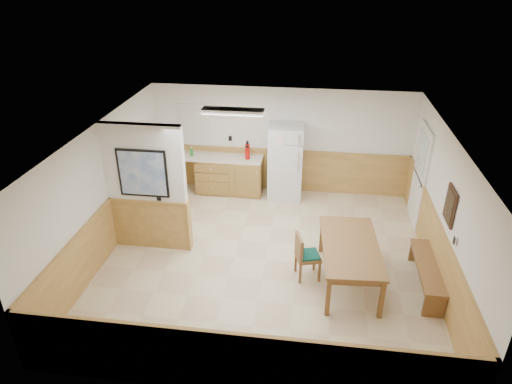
# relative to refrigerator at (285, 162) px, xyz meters

# --- Properties ---
(ground) EXTENTS (6.00, 6.00, 0.00)m
(ground) POSITION_rel_refrigerator_xyz_m (-0.13, -2.63, -0.88)
(ground) COLOR beige
(ground) RESTS_ON ground
(ceiling) EXTENTS (6.00, 6.00, 0.02)m
(ceiling) POSITION_rel_refrigerator_xyz_m (-0.13, -2.63, 1.62)
(ceiling) COLOR white
(ceiling) RESTS_ON back_wall
(back_wall) EXTENTS (6.00, 0.02, 2.50)m
(back_wall) POSITION_rel_refrigerator_xyz_m (-0.13, 0.37, 0.37)
(back_wall) COLOR white
(back_wall) RESTS_ON ground
(right_wall) EXTENTS (0.02, 6.00, 2.50)m
(right_wall) POSITION_rel_refrigerator_xyz_m (2.87, -2.63, 0.37)
(right_wall) COLOR white
(right_wall) RESTS_ON ground
(left_wall) EXTENTS (0.02, 6.00, 2.50)m
(left_wall) POSITION_rel_refrigerator_xyz_m (-3.13, -2.63, 0.37)
(left_wall) COLOR white
(left_wall) RESTS_ON ground
(wainscot_back) EXTENTS (6.00, 0.04, 1.00)m
(wainscot_back) POSITION_rel_refrigerator_xyz_m (-0.13, 0.35, -0.38)
(wainscot_back) COLOR tan
(wainscot_back) RESTS_ON ground
(wainscot_right) EXTENTS (0.04, 6.00, 1.00)m
(wainscot_right) POSITION_rel_refrigerator_xyz_m (2.85, -2.63, -0.38)
(wainscot_right) COLOR tan
(wainscot_right) RESTS_ON ground
(wainscot_left) EXTENTS (0.04, 6.00, 1.00)m
(wainscot_left) POSITION_rel_refrigerator_xyz_m (-3.11, -2.63, -0.38)
(wainscot_left) COLOR tan
(wainscot_left) RESTS_ON ground
(partition_wall) EXTENTS (1.50, 0.20, 2.50)m
(partition_wall) POSITION_rel_refrigerator_xyz_m (-2.38, -2.43, 0.36)
(partition_wall) COLOR white
(partition_wall) RESTS_ON ground
(kitchen_counter) EXTENTS (2.20, 0.61, 1.00)m
(kitchen_counter) POSITION_rel_refrigerator_xyz_m (-1.34, 0.05, -0.42)
(kitchen_counter) COLOR #AA803C
(kitchen_counter) RESTS_ON ground
(exterior_door) EXTENTS (0.07, 1.02, 2.15)m
(exterior_door) POSITION_rel_refrigerator_xyz_m (2.83, -0.73, 0.18)
(exterior_door) COLOR white
(exterior_door) RESTS_ON ground
(kitchen_window) EXTENTS (0.80, 0.04, 1.00)m
(kitchen_window) POSITION_rel_refrigerator_xyz_m (-2.23, 0.35, 0.67)
(kitchen_window) COLOR white
(kitchen_window) RESTS_ON back_wall
(wall_painting) EXTENTS (0.04, 0.50, 0.60)m
(wall_painting) POSITION_rel_refrigerator_xyz_m (2.83, -2.93, 0.67)
(wall_painting) COLOR #362315
(wall_painting) RESTS_ON right_wall
(fluorescent_fixture) EXTENTS (1.20, 0.30, 0.09)m
(fluorescent_fixture) POSITION_rel_refrigerator_xyz_m (-0.93, -1.33, 1.57)
(fluorescent_fixture) COLOR white
(fluorescent_fixture) RESTS_ON ceiling
(refrigerator) EXTENTS (0.81, 0.74, 1.75)m
(refrigerator) POSITION_rel_refrigerator_xyz_m (0.00, 0.00, 0.00)
(refrigerator) COLOR silver
(refrigerator) RESTS_ON ground
(dining_table) EXTENTS (1.06, 1.94, 0.75)m
(dining_table) POSITION_rel_refrigerator_xyz_m (1.35, -3.05, -0.22)
(dining_table) COLOR brown
(dining_table) RESTS_ON ground
(dining_bench) EXTENTS (0.38, 1.61, 0.45)m
(dining_bench) POSITION_rel_refrigerator_xyz_m (2.67, -3.03, -0.53)
(dining_bench) COLOR brown
(dining_bench) RESTS_ON ground
(dining_chair) EXTENTS (0.63, 0.51, 0.85)m
(dining_chair) POSITION_rel_refrigerator_xyz_m (0.57, -3.04, -0.38)
(dining_chair) COLOR brown
(dining_chair) RESTS_ON ground
(fire_extinguisher) EXTENTS (0.11, 0.11, 0.44)m
(fire_extinguisher) POSITION_rel_refrigerator_xyz_m (-0.87, 0.01, 0.22)
(fire_extinguisher) COLOR #B50D09
(fire_extinguisher) RESTS_ON kitchen_counter
(soap_bottle) EXTENTS (0.07, 0.07, 0.20)m
(soap_bottle) POSITION_rel_refrigerator_xyz_m (-2.20, 0.01, 0.12)
(soap_bottle) COLOR #188725
(soap_bottle) RESTS_ON kitchen_counter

